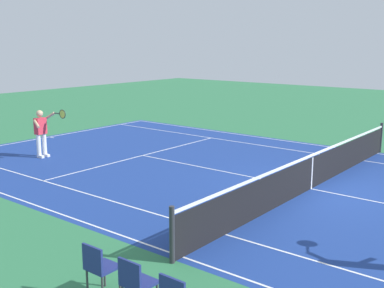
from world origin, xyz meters
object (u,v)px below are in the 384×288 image
at_px(tennis_player_near, 42,131).
at_px(spectator_chair_3, 99,266).
at_px(tennis_net, 312,171).
at_px(spectator_chair_2, 136,281).
at_px(tennis_ball, 326,156).

distance_m(tennis_player_near, spectator_chair_3, 10.20).
xyz_separation_m(tennis_net, tennis_player_near, (8.96, 2.34, 0.44)).
xyz_separation_m(spectator_chair_2, spectator_chair_3, (0.81, 0.00, 0.00)).
height_order(tennis_ball, spectator_chair_2, spectator_chair_2).
distance_m(tennis_net, tennis_ball, 4.12).
height_order(tennis_player_near, spectator_chair_2, tennis_player_near).
height_order(tennis_net, tennis_player_near, tennis_player_near).
xyz_separation_m(tennis_player_near, spectator_chair_2, (-9.65, 5.07, -0.41)).
bearing_deg(spectator_chair_3, tennis_net, -90.94).
relative_size(tennis_ball, spectator_chair_2, 0.08).
bearing_deg(spectator_chair_3, spectator_chair_2, 180.00).
relative_size(tennis_net, spectator_chair_2, 13.30).
height_order(tennis_net, spectator_chair_3, tennis_net).
bearing_deg(spectator_chair_3, tennis_ball, -84.35).
bearing_deg(tennis_net, tennis_player_near, 14.61).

